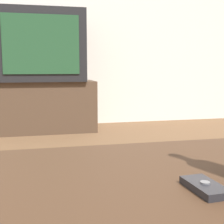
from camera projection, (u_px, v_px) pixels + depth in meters
back_wall at (50, 2)px, 3.25m from camera, size 8.00×0.05×2.60m
tv_stand at (43, 106)px, 3.08m from camera, size 1.01×0.47×0.49m
television at (41, 46)px, 2.99m from camera, size 0.81×0.55×0.66m
cell_phone at (205, 187)px, 0.56m from camera, size 0.06×0.10×0.02m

